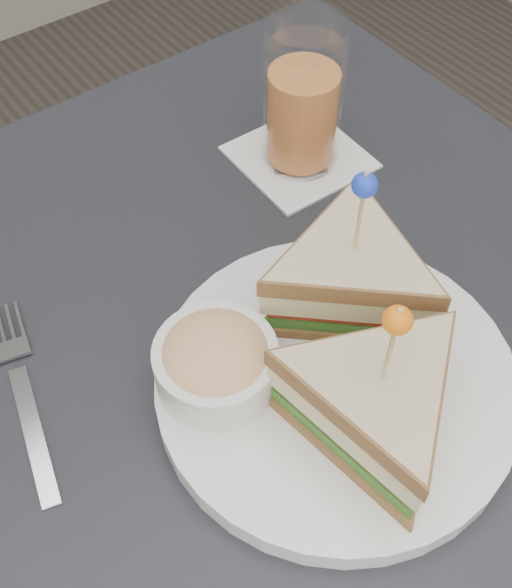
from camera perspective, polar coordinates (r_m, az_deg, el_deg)
The scene contains 4 objects.
table at distance 0.71m, azimuth -0.17°, elevation -7.19°, with size 0.80×0.80×0.75m.
plate_meal at distance 0.59m, azimuth 6.68°, elevation -4.27°, with size 0.34×0.34×0.17m.
cutlery_fork at distance 0.65m, azimuth -17.66°, elevation -6.92°, with size 0.07×0.20×0.01m.
drink_set at distance 0.76m, azimuth 3.64°, elevation 14.49°, with size 0.13×0.13×0.16m.
Camera 1 is at (-0.21, -0.29, 1.28)m, focal length 45.00 mm.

